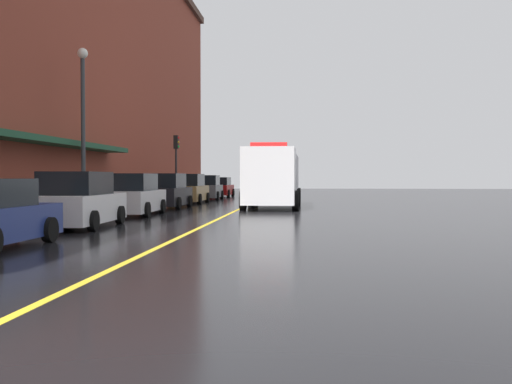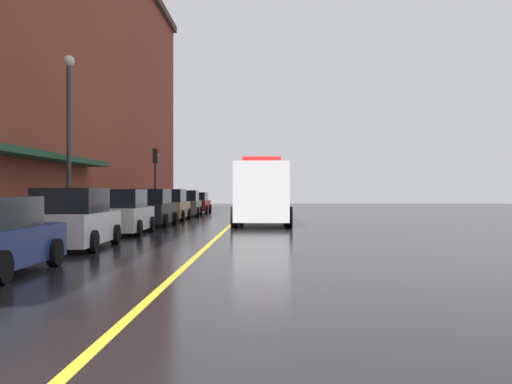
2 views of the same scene
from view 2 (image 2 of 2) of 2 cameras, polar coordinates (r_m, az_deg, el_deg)
ground_plane at (r=29.34m, az=-2.62°, el=-3.31°), size 112.00×112.00×0.00m
sidewalk_left at (r=30.37m, az=-14.39°, el=-3.05°), size 2.40×70.00×0.15m
lane_center_stripe at (r=29.34m, az=-2.62°, el=-3.30°), size 0.16×70.00×0.01m
parked_car_2 at (r=19.44m, az=-16.58°, el=-2.52°), size 2.23×4.76×1.83m
parked_car_3 at (r=25.44m, az=-12.35°, el=-1.93°), size 2.19×4.76×1.81m
parked_car_4 at (r=31.18m, az=-9.62°, el=-1.53°), size 2.10×4.21×1.85m
parked_car_5 at (r=37.23m, az=-7.89°, el=-1.26°), size 1.98×4.79×1.85m
parked_car_6 at (r=43.43m, az=-6.52°, el=-1.10°), size 2.17×4.55×1.79m
parked_car_7 at (r=49.52m, az=-5.58°, el=-1.03°), size 2.15×4.62×1.64m
box_truck at (r=32.21m, az=0.63°, el=-0.15°), size 2.95×9.28×3.35m
parking_meter_0 at (r=45.78m, az=-8.01°, el=-0.76°), size 0.14×0.18×1.33m
parking_meter_1 at (r=46.02m, az=-7.96°, el=-0.76°), size 0.14×0.18×1.33m
parking_meter_2 at (r=32.34m, az=-11.86°, el=-1.11°), size 0.14×0.18×1.33m
parking_meter_3 at (r=25.47m, az=-15.44°, el=-1.44°), size 0.14×0.18×1.33m
parking_meter_4 at (r=18.44m, az=-22.07°, el=-2.02°), size 0.14×0.18×1.33m
street_lamp_left at (r=25.44m, az=-16.98°, el=6.09°), size 0.44×0.44×6.94m
traffic_light_near at (r=39.78m, az=-9.31°, el=2.13°), size 0.38×0.36×4.30m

